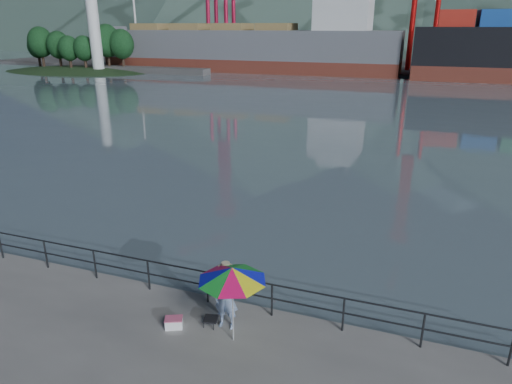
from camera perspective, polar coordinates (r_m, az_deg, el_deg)
harbor_water at (r=139.11m, az=17.98°, el=15.93°), size 500.00×280.00×0.00m
far_dock at (r=102.11m, az=22.64°, el=14.23°), size 200.00×40.00×0.40m
guardrail at (r=14.17m, az=-9.82°, el=-10.82°), size 22.00×0.06×1.03m
lighthouse_islet at (r=93.89m, az=-21.61°, el=14.14°), size 48.00×26.40×19.20m
fisherman at (r=12.51m, az=-3.72°, el=-13.04°), size 0.69×0.48×1.81m
beach_umbrella at (r=11.44m, az=-3.01°, el=-10.21°), size 1.76×1.76×2.15m
folding_stool at (r=12.99m, az=-5.67°, el=-15.84°), size 0.45×0.45×0.25m
cooler_bag at (r=13.07m, az=-10.22°, el=-15.84°), size 0.54×0.47×0.26m
fishing_rod at (r=14.05m, az=-3.87°, el=-13.36°), size 0.10×1.73×1.22m
bulk_carrier at (r=87.76m, az=-0.05°, el=17.65°), size 55.63×9.63×14.50m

